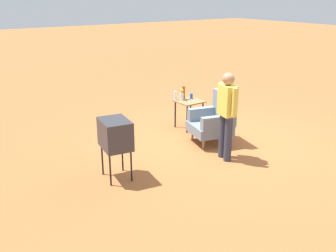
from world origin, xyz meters
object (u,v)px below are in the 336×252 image
Objects in this scene: side_table at (189,105)px; soda_can_blue at (191,96)px; bottle_short_clear at (175,96)px; bottle_tall_amber at (184,93)px; armchair at (214,120)px; person_standing at (227,111)px; tv_on_stand at (115,134)px; flower_vase at (182,94)px.

soda_can_blue is (-0.10, 0.14, 0.16)m from side_table.
bottle_short_clear is 0.21m from bottle_tall_amber.
side_table is 3.29× the size of bottle_short_clear.
side_table is 2.20× the size of bottle_tall_amber.
side_table is (-1.01, 0.12, 0.06)m from armchair.
soda_can_blue is at bearing 65.29° from bottle_tall_amber.
armchair is 0.65× the size of person_standing.
bottle_tall_amber is at bearing 166.06° from person_standing.
side_table is 0.40× the size of person_standing.
bottle_short_clear is at bearing -175.26° from armchair.
flower_vase is at bearing 120.68° from tv_on_stand.
bottle_short_clear is 0.15m from flower_vase.
bottle_tall_amber is at bearing 119.54° from flower_vase.
soda_can_blue is at bearing 160.76° from person_standing.
armchair is 1.61× the size of side_table.
tv_on_stand is at bearing -56.48° from bottle_short_clear.
tv_on_stand is 2.82m from flower_vase.
bottle_tall_amber is at bearing 76.31° from bottle_short_clear.
side_table is at bearing -54.24° from soda_can_blue.
person_standing is 6.19× the size of flower_vase.
bottle_tall_amber is (0.05, 0.19, 0.05)m from bottle_short_clear.
armchair is at bearing -13.23° from soda_can_blue.
side_table is 2.49× the size of flower_vase.
person_standing is 1.93m from flower_vase.
side_table is at bearing 41.72° from flower_vase.
flower_vase is (-1.14, 0.00, 0.31)m from armchair.
bottle_tall_amber reaches higher than bottle_short_clear.
soda_can_blue is at bearing 84.19° from flower_vase.
tv_on_stand is at bearing -102.41° from person_standing.
person_standing is 1.98m from soda_can_blue.
bottle_short_clear is (-1.99, 0.29, -0.18)m from person_standing.
bottle_short_clear is at bearing 171.79° from person_standing.
armchair is 2.46m from tv_on_stand.
bottle_short_clear is at bearing -136.02° from side_table.
armchair reaches higher than bottle_tall_amber.
tv_on_stand is 3.89× the size of flower_vase.
bottle_tall_amber reaches higher than side_table.
bottle_short_clear is 0.39m from soda_can_blue.
tv_on_stand is at bearing -62.24° from soda_can_blue.
armchair is at bearing -0.12° from flower_vase.
person_standing reaches higher than armchair.
armchair reaches higher than flower_vase.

